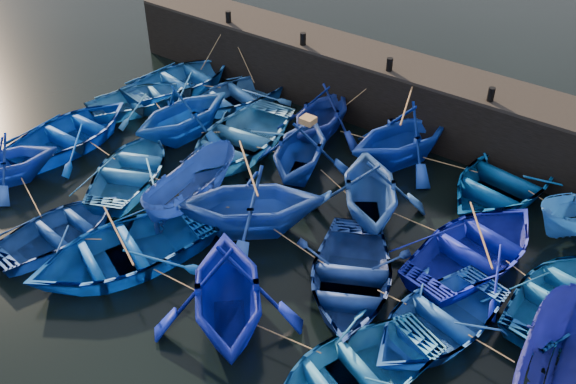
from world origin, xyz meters
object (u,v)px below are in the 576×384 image
Objects in this scene: boat_20 at (3,160)px; boat_13 at (72,132)px; boat_0 at (182,79)px; boat_8 at (238,138)px; wooden_crate at (308,120)px.

boat_13 is at bearing 121.35° from boat_20.
boat_13 is at bearing 98.98° from boat_0.
wooden_crate is at bearing -2.65° from boat_8.
boat_20 reaches higher than boat_0.
boat_20 is at bearing -141.60° from wooden_crate.
wooden_crate is (8.32, 6.60, 1.39)m from boat_20.
boat_13 is 11.21× the size of wooden_crate.
boat_8 is 6.45m from boat_13.
boat_8 is 12.00× the size of wooden_crate.
boat_13 is at bearing -154.07° from boat_8.
boat_0 reaches higher than boat_13.
boat_8 is (5.21, -2.37, 0.04)m from boat_0.
boat_20 is (-0.06, -8.78, 0.41)m from boat_0.
boat_13 is at bearing -157.00° from wooden_crate.
wooden_crate is (8.26, -2.18, 1.79)m from boat_0.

